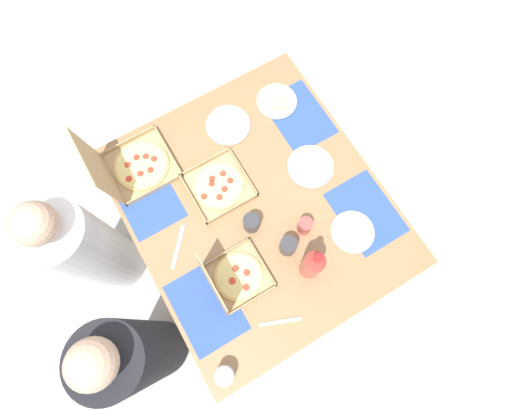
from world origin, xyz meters
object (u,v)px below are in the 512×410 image
object	(u,v)px
plate_near_right	(277,102)
cup_dark	(251,223)
pizza_box_corner_left	(219,186)
diner_right_seat	(89,249)
plate_far_left	(228,125)
pizza_box_corner_right	(132,166)
plate_near_left	(310,167)
cup_red	(225,375)
cup_clear_right	(305,226)
soda_bottle	(313,265)
diner_left_seat	(138,354)
pizza_box_center	(233,279)
cup_clear_left	(288,246)
plate_far_right	(352,232)

from	to	relation	value
plate_near_right	cup_dark	size ratio (longest dim) A/B	1.92
pizza_box_corner_left	diner_right_seat	size ratio (longest dim) A/B	0.24
plate_far_left	cup_dark	xyz separation A→B (m)	(-0.52, 0.16, 0.05)
plate_near_right	diner_right_seat	bearing A→B (deg)	95.89
pizza_box_corner_right	plate_near_left	xyz separation A→B (m)	(-0.43, -0.76, -0.04)
diner_right_seat	plate_far_left	bearing A→B (deg)	-81.68
cup_red	cup_clear_right	world-z (taller)	cup_clear_right
soda_bottle	diner_left_seat	xyz separation A→B (m)	(0.09, 0.90, -0.36)
pizza_box_center	plate_near_left	bearing A→B (deg)	-64.48
cup_dark	cup_clear_left	bearing A→B (deg)	-153.06
pizza_box_corner_left	cup_dark	size ratio (longest dim) A/B	2.61
pizza_box_corner_right	plate_near_right	xyz separation A→B (m)	(-0.03, -0.80, -0.04)
plate_far_right	plate_near_right	world-z (taller)	plate_near_right
pizza_box_corner_left	pizza_box_corner_right	distance (m)	0.43
pizza_box_corner_right	cup_clear_left	world-z (taller)	pizza_box_corner_right
plate_near_right	soda_bottle	world-z (taller)	soda_bottle
pizza_box_center	cup_red	distance (m)	0.40
pizza_box_corner_left	cup_clear_right	distance (m)	0.46
pizza_box_corner_left	cup_clear_right	size ratio (longest dim) A/B	2.65
plate_far_right	plate_far_left	bearing A→B (deg)	16.24
pizza_box_corner_right	diner_left_seat	distance (m)	0.91
plate_far_right	cup_dark	bearing A→B (deg)	55.54
pizza_box_corner_left	plate_near_right	bearing A→B (deg)	-62.68
pizza_box_corner_left	diner_right_seat	distance (m)	0.79
plate_near_left	diner_right_seat	distance (m)	1.23
plate_far_right	soda_bottle	world-z (taller)	soda_bottle
soda_bottle	cup_dark	world-z (taller)	soda_bottle
diner_right_seat	diner_left_seat	bearing A→B (deg)	-180.00
cup_dark	plate_near_right	bearing A→B (deg)	-41.81
pizza_box_center	soda_bottle	bearing A→B (deg)	-112.44
plate_near_left	cup_clear_left	world-z (taller)	cup_clear_left
pizza_box_center	plate_far_right	bearing A→B (deg)	-98.87
pizza_box_corner_left	diner_left_seat	xyz separation A→B (m)	(-0.47, 0.74, -0.23)
diner_left_seat	cup_clear_left	bearing A→B (deg)	-87.11
plate_near_left	soda_bottle	distance (m)	0.52
pizza_box_center	cup_clear_left	world-z (taller)	pizza_box_center
diner_left_seat	pizza_box_corner_right	bearing A→B (deg)	-29.05
plate_far_right	soda_bottle	size ratio (longest dim) A/B	0.64
cup_red	cup_clear_left	size ratio (longest dim) A/B	0.82
pizza_box_corner_right	diner_left_seat	world-z (taller)	diner_left_seat
pizza_box_corner_right	pizza_box_center	distance (m)	0.73
plate_near_right	plate_near_left	world-z (taller)	plate_near_right
plate_far_left	pizza_box_corner_left	bearing A→B (deg)	142.51
pizza_box_corner_left	cup_clear_left	size ratio (longest dim) A/B	2.68
pizza_box_corner_left	soda_bottle	distance (m)	0.60
cup_clear_right	plate_near_right	bearing A→B (deg)	-20.94
pizza_box_corner_left	pizza_box_center	bearing A→B (deg)	159.66
plate_near_left	cup_dark	xyz separation A→B (m)	(-0.11, 0.40, 0.05)
pizza_box_center	plate_far_right	size ratio (longest dim) A/B	1.40
pizza_box_corner_right	diner_left_seat	xyz separation A→B (m)	(-0.76, 0.42, -0.27)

